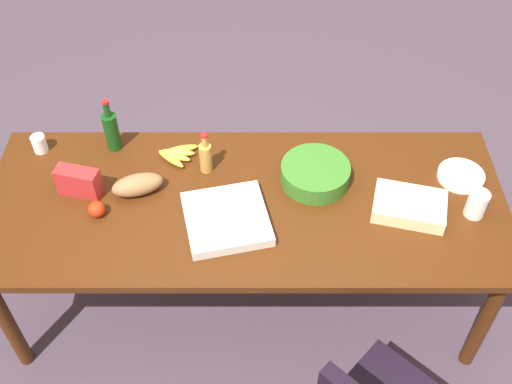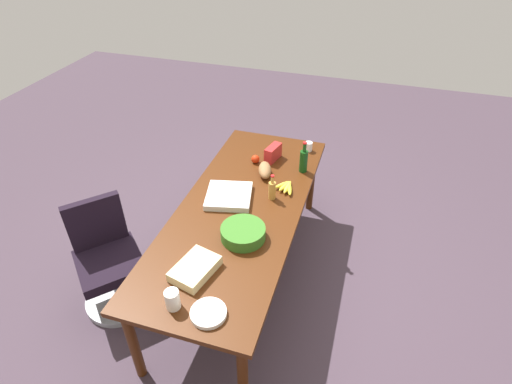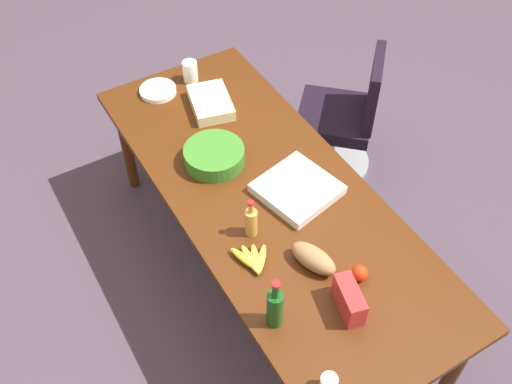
# 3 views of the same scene
# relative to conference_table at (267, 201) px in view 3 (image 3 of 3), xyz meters

# --- Properties ---
(ground_plane) EXTENTS (10.00, 10.00, 0.00)m
(ground_plane) POSITION_rel_conference_table_xyz_m (0.00, 0.00, -0.70)
(ground_plane) COLOR #453642
(conference_table) EXTENTS (2.41, 0.96, 0.77)m
(conference_table) POSITION_rel_conference_table_xyz_m (0.00, 0.00, 0.00)
(conference_table) COLOR #45200A
(conference_table) RESTS_ON ground
(office_chair) EXTENTS (0.68, 0.68, 0.93)m
(office_chair) POSITION_rel_conference_table_xyz_m (0.56, -0.93, -0.33)
(office_chair) COLOR gray
(office_chair) RESTS_ON ground
(paper_plate_stack) EXTENTS (0.27, 0.27, 0.03)m
(paper_plate_stack) POSITION_rel_conference_table_xyz_m (1.02, 0.15, 0.09)
(paper_plate_stack) COLOR white
(paper_plate_stack) RESTS_ON conference_table
(salad_bowl) EXTENTS (0.33, 0.33, 0.09)m
(salad_bowl) POSITION_rel_conference_table_xyz_m (0.33, 0.13, 0.12)
(salad_bowl) COLOR #346E21
(salad_bowl) RESTS_ON conference_table
(chip_bag_red) EXTENTS (0.21, 0.13, 0.14)m
(chip_bag_red) POSITION_rel_conference_table_xyz_m (-0.77, 0.06, 0.14)
(chip_bag_red) COLOR #B52626
(chip_bag_red) RESTS_ON conference_table
(wine_bottle) EXTENTS (0.09, 0.09, 0.29)m
(wine_bottle) POSITION_rel_conference_table_xyz_m (-0.66, 0.37, 0.18)
(wine_bottle) COLOR #134314
(wine_bottle) RESTS_ON conference_table
(pizza_box) EXTENTS (0.43, 0.43, 0.05)m
(pizza_box) POSITION_rel_conference_table_xyz_m (-0.08, -0.13, 0.10)
(pizza_box) COLOR silver
(pizza_box) RESTS_ON conference_table
(sheet_cake) EXTENTS (0.36, 0.29, 0.07)m
(sheet_cake) POSITION_rel_conference_table_xyz_m (0.74, -0.06, 0.11)
(sheet_cake) COLOR beige
(sheet_cake) RESTS_ON conference_table
(bread_loaf) EXTENTS (0.26, 0.18, 0.10)m
(bread_loaf) POSITION_rel_conference_table_xyz_m (-0.50, 0.06, 0.12)
(bread_loaf) COLOR olive
(bread_loaf) RESTS_ON conference_table
(paper_cup) EXTENTS (0.07, 0.07, 0.09)m
(paper_cup) POSITION_rel_conference_table_xyz_m (-1.02, 0.34, 0.12)
(paper_cup) COLOR white
(paper_cup) RESTS_ON conference_table
(apple_red) EXTENTS (0.09, 0.09, 0.08)m
(apple_red) POSITION_rel_conference_table_xyz_m (-0.66, -0.08, 0.11)
(apple_red) COLOR red
(apple_red) RESTS_ON conference_table
(mayo_jar) EXTENTS (0.11, 0.11, 0.13)m
(mayo_jar) POSITION_rel_conference_table_xyz_m (1.03, -0.08, 0.14)
(mayo_jar) COLOR white
(mayo_jar) RESTS_ON conference_table
(banana_bunch) EXTENTS (0.21, 0.18, 0.04)m
(banana_bunch) POSITION_rel_conference_table_xyz_m (-0.34, 0.29, 0.10)
(banana_bunch) COLOR gold
(banana_bunch) RESTS_ON conference_table
(dressing_bottle) EXTENTS (0.06, 0.06, 0.23)m
(dressing_bottle) POSITION_rel_conference_table_xyz_m (-0.19, 0.21, 0.16)
(dressing_bottle) COLOR #C18A39
(dressing_bottle) RESTS_ON conference_table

